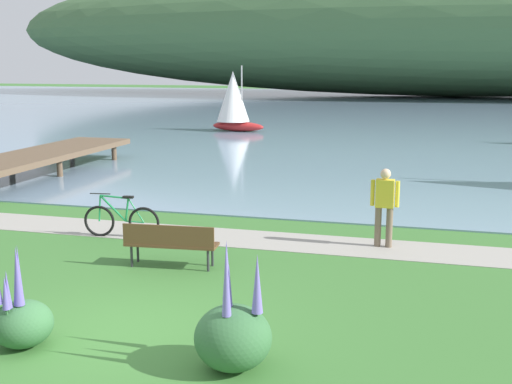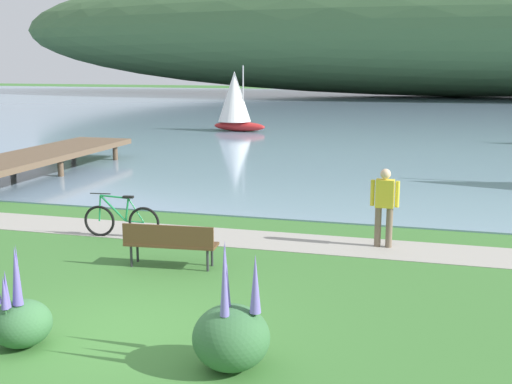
% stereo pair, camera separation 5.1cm
% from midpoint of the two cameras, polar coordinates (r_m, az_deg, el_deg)
% --- Properties ---
extents(ground_plane, '(200.00, 200.00, 0.00)m').
position_cam_midpoint_polar(ground_plane, '(9.91, -12.16, -12.10)').
color(ground_plane, '#3D7533').
extents(bay_water, '(180.00, 80.00, 0.04)m').
position_cam_midpoint_polar(bay_water, '(55.74, 10.82, 7.16)').
color(bay_water, '#7A99B2').
rests_on(bay_water, ground).
extents(distant_hillside, '(111.80, 28.00, 16.23)m').
position_cam_midpoint_polar(distant_hillside, '(79.86, 17.32, 13.91)').
color(distant_hillside, '#42663D').
rests_on(distant_hillside, bay_water).
extents(shoreline_path, '(60.00, 1.50, 0.01)m').
position_cam_midpoint_polar(shoreline_path, '(14.68, -2.40, -4.05)').
color(shoreline_path, '#A39E93').
rests_on(shoreline_path, ground).
extents(park_bench_near_camera, '(1.83, 0.63, 0.88)m').
position_cam_midpoint_polar(park_bench_near_camera, '(12.56, -7.68, -4.37)').
color(park_bench_near_camera, brown).
rests_on(park_bench_near_camera, ground).
extents(bicycle_leaning_near_bench, '(1.76, 0.29, 1.01)m').
position_cam_midpoint_polar(bicycle_leaning_near_bench, '(14.94, -11.91, -2.45)').
color(bicycle_leaning_near_bench, black).
rests_on(bicycle_leaning_near_bench, ground).
extents(person_at_shoreline, '(0.61, 0.23, 1.71)m').
position_cam_midpoint_polar(person_at_shoreline, '(13.98, 11.18, -0.93)').
color(person_at_shoreline, '#72604C').
rests_on(person_at_shoreline, ground).
extents(echium_bush_closest_to_camera, '(0.84, 0.84, 1.50)m').
position_cam_midpoint_polar(echium_bush_closest_to_camera, '(9.71, -20.13, -10.59)').
color(echium_bush_closest_to_camera, '#386B3D').
rests_on(echium_bush_closest_to_camera, ground).
extents(echium_bush_mid_cluster, '(1.01, 1.01, 1.74)m').
position_cam_midpoint_polar(echium_bush_mid_cluster, '(8.50, -2.20, -12.48)').
color(echium_bush_mid_cluster, '#386B3D').
rests_on(echium_bush_mid_cluster, ground).
extents(sailboat_nearest_to_shore, '(3.24, 2.10, 3.71)m').
position_cam_midpoint_polar(sailboat_nearest_to_shore, '(37.21, -2.02, 8.08)').
color(sailboat_nearest_to_shore, '#B22323').
rests_on(sailboat_nearest_to_shore, bay_water).
extents(pier_dock, '(2.40, 10.00, 0.80)m').
position_cam_midpoint_polar(pier_dock, '(23.77, -19.03, 2.96)').
color(pier_dock, brown).
rests_on(pier_dock, ground).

